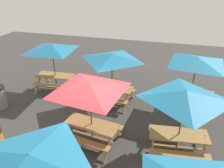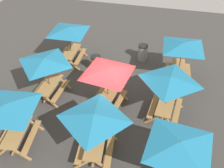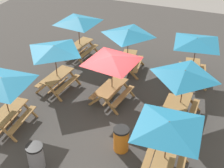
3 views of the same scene
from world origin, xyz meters
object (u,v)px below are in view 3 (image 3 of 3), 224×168
picnic_table_3 (168,129)px  trash_bin_gray (36,157)px  picnic_table_1 (112,62)px  picnic_table_4 (78,23)px  picnic_table_5 (184,77)px  picnic_table_0 (54,52)px  picnic_table_7 (197,44)px  picnic_table_2 (2,85)px  picnic_table_6 (128,35)px  trash_bin_orange (121,139)px

picnic_table_3 → trash_bin_gray: (1.31, -4.14, -1.49)m
picnic_table_1 → picnic_table_4: same height
picnic_table_1 → picnic_table_5: 3.04m
picnic_table_3 → picnic_table_5: (-3.21, -0.10, 0.00)m
picnic_table_0 → picnic_table_4: (-3.35, -0.49, 0.00)m
picnic_table_1 → picnic_table_7: size_ratio=1.00×
picnic_table_5 → trash_bin_gray: bearing=-39.9°
picnic_table_2 → trash_bin_gray: 3.04m
picnic_table_2 → picnic_table_4: bearing=177.1°
trash_bin_gray → picnic_table_6: bearing=174.1°
picnic_table_2 → picnic_table_7: same height
picnic_table_4 → picnic_table_7: size_ratio=1.00×
picnic_table_2 → picnic_table_3: same height
picnic_table_0 → picnic_table_1: size_ratio=0.83×
picnic_table_3 → picnic_table_4: same height
picnic_table_5 → trash_bin_orange: picnic_table_5 is taller
picnic_table_2 → trash_bin_orange: size_ratio=2.88×
picnic_table_3 → picnic_table_0: bearing=-120.8°
picnic_table_4 → picnic_table_3: bearing=50.9°
picnic_table_4 → picnic_table_5: same height
picnic_table_0 → picnic_table_6: (-2.84, 2.49, 0.00)m
trash_bin_gray → picnic_table_7: bearing=152.1°
picnic_table_0 → trash_bin_orange: 5.14m
picnic_table_5 → trash_bin_orange: 3.45m
trash_bin_gray → picnic_table_3: bearing=107.6°
picnic_table_7 → picnic_table_4: bearing=-100.1°
picnic_table_2 → picnic_table_5: size_ratio=1.21×
picnic_table_3 → trash_bin_orange: bearing=-110.1°
picnic_table_3 → picnic_table_1: bearing=-138.2°
picnic_table_1 → picnic_table_7: (-3.06, 3.03, 0.00)m
trash_bin_orange → picnic_table_2: bearing=-85.4°
picnic_table_4 → picnic_table_5: bearing=68.6°
picnic_table_3 → picnic_table_5: size_ratio=1.21×
picnic_table_0 → picnic_table_6: same height
picnic_table_6 → picnic_table_1: bearing=-1.9°
picnic_table_6 → trash_bin_orange: (5.50, 1.65, -1.49)m
picnic_table_1 → trash_bin_orange: bearing=36.0°
picnic_table_0 → picnic_table_5: same height
picnic_table_1 → picnic_table_3: bearing=52.2°
picnic_table_1 → picnic_table_3: same height
picnic_table_4 → picnic_table_5: 7.09m
picnic_table_7 → trash_bin_orange: (5.76, -1.62, -1.49)m
picnic_table_3 → picnic_table_4: 9.13m
picnic_table_3 → trash_bin_gray: bearing=-74.5°
picnic_table_6 → trash_bin_gray: bearing=-12.7°
trash_bin_orange → picnic_table_5: bearing=148.5°
picnic_table_1 → picnic_table_5: same height
picnic_table_5 → trash_bin_orange: size_ratio=2.38×
picnic_table_2 → picnic_table_5: 6.92m
picnic_table_3 → picnic_table_7: 6.32m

